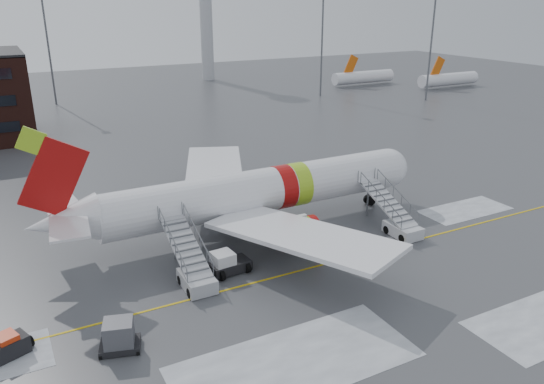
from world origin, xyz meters
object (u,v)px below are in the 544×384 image
airliner (252,193)px  uld_container (119,337)px  airstair_fwd (397,221)px  baggage_tractor (8,347)px  airstair_aft (193,270)px  pushback_tug (227,263)px

airliner → uld_container: size_ratio=13.13×
uld_container → airstair_fwd: bearing=11.9°
uld_container → baggage_tractor: uld_container is taller
uld_container → baggage_tractor: bearing=157.7°
airstair_aft → pushback_tug: bearing=5.5°
airstair_fwd → uld_container: bearing=-168.1°
pushback_tug → baggage_tractor: pushback_tug is taller
airliner → uld_container: 18.69m
airliner → pushback_tug: 8.49m
airstair_fwd → airstair_aft: (-18.71, 0.00, 0.00)m
airliner → baggage_tractor: 22.31m
airliner → airstair_aft: airliner is taller
airstair_aft → uld_container: 8.31m
airstair_fwd → airstair_aft: same height
airstair_fwd → pushback_tug: bearing=179.0°
airstair_fwd → airstair_aft: 18.71m
airstair_fwd → pushback_tug: size_ratio=2.45×
airliner → pushback_tug: (-5.07, -6.27, -2.65)m
pushback_tug → airstair_fwd: bearing=-1.0°
pushback_tug → airliner: bearing=51.1°
airstair_fwd → baggage_tractor: airstair_fwd is taller
baggage_tractor → airliner: bearing=25.3°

